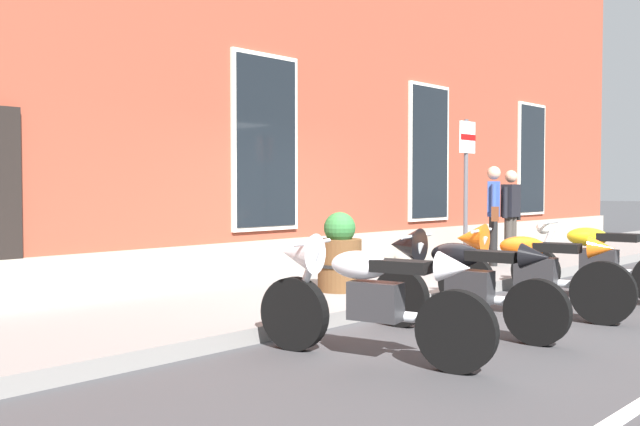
% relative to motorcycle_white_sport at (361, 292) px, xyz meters
% --- Properties ---
extents(ground_plane, '(140.00, 140.00, 0.00)m').
position_rel_motorcycle_white_sport_xyz_m(ground_plane, '(2.12, 1.06, -0.57)').
color(ground_plane, '#38383A').
extents(sidewalk, '(30.15, 2.57, 0.15)m').
position_rel_motorcycle_white_sport_xyz_m(sidewalk, '(2.12, 2.35, -0.49)').
color(sidewalk, slate).
rests_on(sidewalk, ground_plane).
extents(motorcycle_white_sport, '(0.76, 2.12, 1.05)m').
position_rel_motorcycle_white_sport_xyz_m(motorcycle_white_sport, '(0.00, 0.00, 0.00)').
color(motorcycle_white_sport, black).
rests_on(motorcycle_white_sport, ground_plane).
extents(motorcycle_black_sport, '(0.63, 2.04, 1.04)m').
position_rel_motorcycle_white_sport_xyz_m(motorcycle_black_sport, '(1.41, -0.04, -0.00)').
color(motorcycle_black_sport, black).
rests_on(motorcycle_black_sport, ground_plane).
extents(motorcycle_orange_sport, '(0.70, 2.17, 1.03)m').
position_rel_motorcycle_white_sport_xyz_m(motorcycle_orange_sport, '(2.74, -0.06, -0.01)').
color(motorcycle_orange_sport, black).
rests_on(motorcycle_orange_sport, ground_plane).
extents(motorcycle_yellow_naked, '(0.62, 2.20, 1.01)m').
position_rel_motorcycle_white_sport_xyz_m(motorcycle_yellow_naked, '(4.37, -0.18, -0.08)').
color(motorcycle_yellow_naked, black).
rests_on(motorcycle_yellow_naked, ground_plane).
extents(pedestrian_blue_top, '(0.59, 0.44, 1.66)m').
position_rel_motorcycle_white_sport_xyz_m(pedestrian_blue_top, '(5.82, 2.08, 0.51)').
color(pedestrian_blue_top, black).
rests_on(pedestrian_blue_top, sidewalk).
extents(pedestrian_dark_jacket, '(0.66, 0.24, 1.60)m').
position_rel_motorcycle_white_sport_xyz_m(pedestrian_dark_jacket, '(6.45, 2.11, 0.48)').
color(pedestrian_dark_jacket, '#38332D').
rests_on(pedestrian_dark_jacket, sidewalk).
extents(parking_sign, '(0.36, 0.07, 2.25)m').
position_rel_motorcycle_white_sport_xyz_m(parking_sign, '(3.95, 1.45, 1.05)').
color(parking_sign, '#4C4C51').
rests_on(parking_sign, sidewalk).
extents(barrel_planter, '(0.58, 0.58, 0.99)m').
position_rel_motorcycle_white_sport_xyz_m(barrel_planter, '(1.96, 2.03, 0.02)').
color(barrel_planter, brown).
rests_on(barrel_planter, sidewalk).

